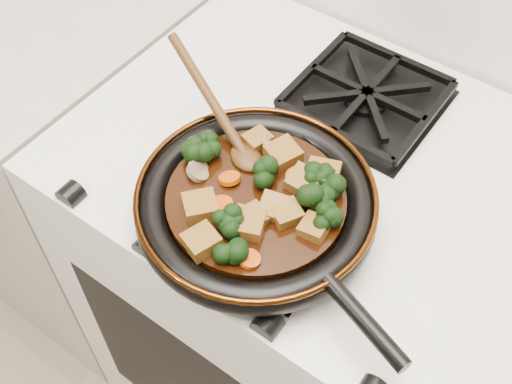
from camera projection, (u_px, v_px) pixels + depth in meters
The scene contains 34 objects.
stove at pixel (303, 296), 1.34m from camera, with size 0.76×0.60×0.90m, color silver.
burner_grate_front at pixel (267, 210), 0.90m from camera, with size 0.23×0.23×0.03m, color black, non-canonical shape.
burner_grate_back at pixel (366, 97), 1.04m from camera, with size 0.23×0.23×0.03m, color black, non-canonical shape.
skillet at pixel (257, 205), 0.87m from camera, with size 0.45×0.33×0.05m.
braising_sauce at pixel (256, 201), 0.87m from camera, with size 0.24×0.24×0.02m, color black.
tofu_cube_0 at pixel (257, 140), 0.91m from camera, with size 0.04×0.03×0.02m, color brown.
tofu_cube_1 at pixel (248, 224), 0.82m from camera, with size 0.04×0.04×0.02m, color brown.
tofu_cube_2 at pixel (274, 208), 0.84m from camera, with size 0.04×0.04×0.02m, color brown.
tofu_cube_3 at pixel (283, 154), 0.90m from camera, with size 0.04×0.04×0.02m, color brown.
tofu_cube_4 at pixel (200, 207), 0.84m from camera, with size 0.04×0.04×0.02m, color brown.
tofu_cube_5 at pixel (314, 228), 0.82m from camera, with size 0.03×0.04×0.02m, color brown.
tofu_cube_6 at pixel (252, 218), 0.83m from camera, with size 0.04×0.03×0.02m, color brown.
tofu_cube_7 at pixel (304, 182), 0.87m from camera, with size 0.04×0.04×0.02m, color brown.
tofu_cube_8 at pixel (202, 242), 0.81m from camera, with size 0.04×0.04×0.02m, color brown.
tofu_cube_9 at pixel (323, 175), 0.87m from camera, with size 0.04×0.04×0.02m, color brown.
tofu_cube_10 at pixel (286, 214), 0.84m from camera, with size 0.04×0.03×0.02m, color brown.
broccoli_floret_0 at pixel (317, 198), 0.84m from camera, with size 0.06×0.06×0.06m, color black, non-canonical shape.
broccoli_floret_1 at pixel (328, 183), 0.86m from camera, with size 0.06×0.06×0.05m, color black, non-canonical shape.
broccoli_floret_2 at pixel (325, 217), 0.83m from camera, with size 0.06×0.06×0.05m, color black, non-canonical shape.
broccoli_floret_3 at pixel (202, 153), 0.90m from camera, with size 0.06×0.06×0.05m, color black, non-canonical shape.
broccoli_floret_4 at pixel (207, 150), 0.90m from camera, with size 0.05×0.05×0.05m, color black, non-canonical shape.
broccoli_floret_5 at pixel (262, 173), 0.87m from camera, with size 0.06×0.06×0.05m, color black, non-canonical shape.
broccoli_floret_6 at pixel (231, 220), 0.83m from camera, with size 0.06×0.06×0.05m, color black, non-canonical shape.
broccoli_floret_7 at pixel (228, 254), 0.80m from camera, with size 0.06×0.06×0.05m, color black, non-canonical shape.
broccoli_floret_8 at pixel (321, 178), 0.87m from camera, with size 0.06×0.06×0.05m, color black, non-canonical shape.
carrot_coin_0 at pixel (207, 208), 0.84m from camera, with size 0.03×0.03×0.01m, color #BB4105.
carrot_coin_1 at pixel (296, 176), 0.88m from camera, with size 0.03×0.03×0.01m, color #BB4105.
carrot_coin_2 at pixel (230, 178), 0.88m from camera, with size 0.03×0.03×0.01m, color #BB4105.
carrot_coin_3 at pixel (250, 259), 0.80m from camera, with size 0.03×0.03×0.01m, color #BB4105.
carrot_coin_4 at pixel (221, 204), 0.85m from camera, with size 0.03×0.03×0.01m, color #BB4105.
mushroom_slice_0 at pixel (198, 172), 0.88m from camera, with size 0.03×0.03×0.01m, color #7E6649.
mushroom_slice_1 at pixel (271, 146), 0.91m from camera, with size 0.04×0.04×0.01m, color #7E6649.
mushroom_slice_2 at pixel (199, 170), 0.88m from camera, with size 0.04×0.04×0.01m, color #7E6649.
wooden_spoon at pixel (225, 123), 0.91m from camera, with size 0.14×0.08×0.22m.
Camera 1 is at (0.30, 1.11, 1.65)m, focal length 45.00 mm.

